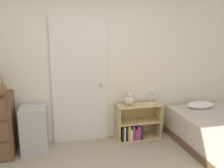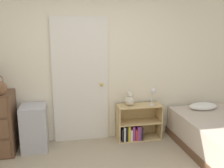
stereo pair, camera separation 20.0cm
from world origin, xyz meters
The scene contains 6 objects.
wall_back centered at (0.00, 2.00, 1.27)m, with size 10.00×0.06×2.55m.
door_closed centered at (-0.08, 1.95, 1.02)m, with size 0.90×0.09×2.03m.
storage_bin centered at (-0.82, 1.74, 0.35)m, with size 0.39×0.42×0.70m.
bookshelf centered at (0.82, 1.79, 0.23)m, with size 0.74×0.31×0.60m.
teddy_bear centered at (0.71, 1.79, 0.71)m, with size 0.16×0.16×0.25m.
desk_lamp centered at (1.10, 1.75, 0.80)m, with size 0.11×0.10×0.28m.
Camera 1 is at (-0.53, -2.01, 1.84)m, focal length 40.00 mm.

